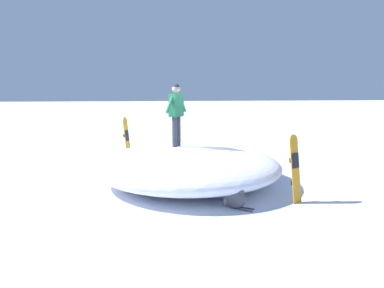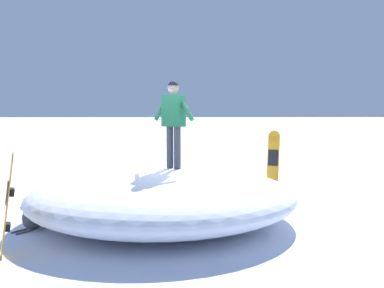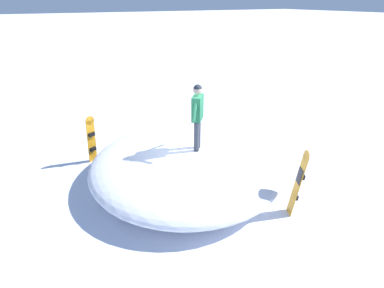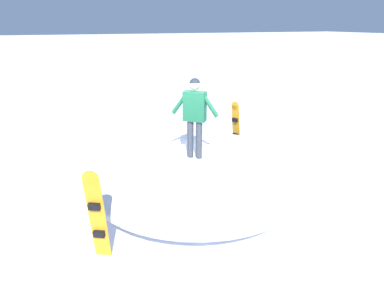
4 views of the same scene
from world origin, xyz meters
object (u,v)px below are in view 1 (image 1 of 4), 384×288
Objects in this scene: snowboard_secondary_upright at (127,141)px; snowboarder_standing at (176,109)px; backpack_near at (235,198)px; snowboard_primary_upright at (295,167)px.

snowboarder_standing is at bearing 30.25° from snowboard_secondary_upright.
snowboarder_standing is 2.93m from snowboard_secondary_upright.
backpack_near is at bearing 24.33° from snowboard_secondary_upright.
snowboarder_standing is 2.69× the size of backpack_near.
snowboard_primary_upright is at bearing 38.04° from snowboard_secondary_upright.
snowboard_primary_upright is at bearing 44.25° from snowboarder_standing.
snowboard_secondary_upright is 5.38m from backpack_near.
snowboard_secondary_upright is at bearing -141.96° from snowboard_primary_upright.
snowboarder_standing is at bearing -161.59° from backpack_near.
snowboarder_standing is 1.12× the size of snowboard_primary_upright.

